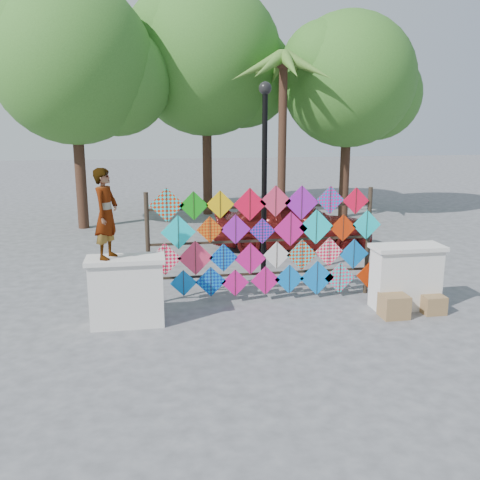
# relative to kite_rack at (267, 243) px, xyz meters

# --- Properties ---
(ground) EXTENTS (80.00, 80.00, 0.00)m
(ground) POSITION_rel_kite_rack_xyz_m (-0.09, -0.73, -1.22)
(ground) COLOR gray
(ground) RESTS_ON ground
(parapet_left) EXTENTS (1.40, 0.65, 1.28)m
(parapet_left) POSITION_rel_kite_rack_xyz_m (-2.79, -0.93, -0.57)
(parapet_left) COLOR white
(parapet_left) RESTS_ON ground
(parapet_right) EXTENTS (1.40, 0.65, 1.28)m
(parapet_right) POSITION_rel_kite_rack_xyz_m (2.61, -0.93, -0.57)
(parapet_right) COLOR white
(parapet_right) RESTS_ON ground
(kite_rack) EXTENTS (4.93, 0.24, 2.39)m
(kite_rack) POSITION_rel_kite_rack_xyz_m (0.00, 0.00, 0.00)
(kite_rack) COLOR #2C2218
(kite_rack) RESTS_ON ground
(tree_west) EXTENTS (5.85, 5.20, 8.01)m
(tree_west) POSITION_rel_kite_rack_xyz_m (-4.50, 8.30, 4.16)
(tree_west) COLOR #462A1E
(tree_west) RESTS_ON ground
(tree_mid) EXTENTS (6.30, 5.60, 8.61)m
(tree_mid) POSITION_rel_kite_rack_xyz_m (0.01, 10.30, 4.55)
(tree_mid) COLOR #462A1E
(tree_mid) RESTS_ON ground
(tree_east) EXTENTS (5.40, 4.80, 7.42)m
(tree_east) POSITION_rel_kite_rack_xyz_m (5.00, 8.80, 3.76)
(tree_east) COLOR #462A1E
(tree_east) RESTS_ON ground
(palm_tree) EXTENTS (3.62, 3.62, 5.83)m
(palm_tree) POSITION_rel_kite_rack_xyz_m (2.11, 7.27, 3.73)
(palm_tree) COLOR #462A1E
(palm_tree) RESTS_ON ground
(vendor_woman) EXTENTS (0.57, 0.68, 1.59)m
(vendor_woman) POSITION_rel_kite_rack_xyz_m (-3.08, -0.93, 0.85)
(vendor_woman) COLOR #99999E
(vendor_woman) RESTS_ON parapet_left
(sedan) EXTENTS (4.78, 2.79, 1.53)m
(sedan) POSITION_rel_kite_rack_xyz_m (1.68, 4.18, -0.46)
(sedan) COLOR #5C120F
(sedan) RESTS_ON ground
(lamppost) EXTENTS (0.28, 0.28, 4.46)m
(lamppost) POSITION_rel_kite_rack_xyz_m (0.21, 1.27, 1.47)
(lamppost) COLOR black
(lamppost) RESTS_ON ground
(cardboard_box_near) EXTENTS (0.50, 0.44, 0.44)m
(cardboard_box_near) POSITION_rel_kite_rack_xyz_m (2.17, -1.38, -1.00)
(cardboard_box_near) COLOR olive
(cardboard_box_near) RESTS_ON ground
(cardboard_box_far) EXTENTS (0.42, 0.39, 0.36)m
(cardboard_box_far) POSITION_rel_kite_rack_xyz_m (3.01, -1.30, -1.04)
(cardboard_box_far) COLOR olive
(cardboard_box_far) RESTS_ON ground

